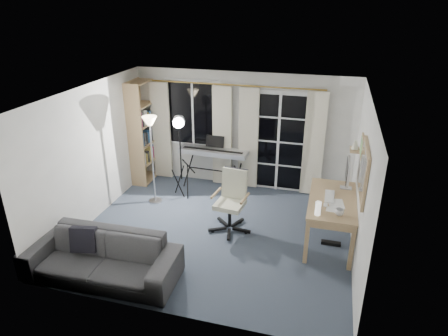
% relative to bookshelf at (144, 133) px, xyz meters
% --- Properties ---
extents(floor, '(4.50, 4.00, 0.02)m').
position_rel_bookshelf_xyz_m(floor, '(2.13, -1.78, -1.05)').
color(floor, '#3B4656').
rests_on(floor, ground).
extents(window, '(1.20, 0.08, 1.40)m').
position_rel_bookshelf_xyz_m(window, '(1.08, 0.19, 0.46)').
color(window, white).
rests_on(window, floor).
extents(french_door, '(1.32, 0.09, 2.11)m').
position_rel_bookshelf_xyz_m(french_door, '(2.88, 0.19, -0.01)').
color(french_door, white).
rests_on(french_door, floor).
extents(curtains, '(3.60, 0.07, 2.13)m').
position_rel_bookshelf_xyz_m(curtains, '(1.99, 0.10, 0.06)').
color(curtains, gold).
rests_on(curtains, floor).
extents(bookshelf, '(0.36, 1.02, 2.18)m').
position_rel_bookshelf_xyz_m(bookshelf, '(0.00, 0.00, 0.00)').
color(bookshelf, '#A77D58').
rests_on(bookshelf, floor).
extents(torchiere_lamp, '(0.30, 0.30, 1.74)m').
position_rel_bookshelf_xyz_m(torchiere_lamp, '(0.67, -1.02, 0.36)').
color(torchiere_lamp, '#B2B2B7').
rests_on(torchiere_lamp, floor).
extents(keyboard_piano, '(1.44, 0.73, 1.03)m').
position_rel_bookshelf_xyz_m(keyboard_piano, '(1.59, -0.08, -0.25)').
color(keyboard_piano, black).
rests_on(keyboard_piano, floor).
extents(studio_light, '(0.38, 0.38, 1.74)m').
position_rel_bookshelf_xyz_m(studio_light, '(1.11, -0.72, 0.36)').
color(studio_light, black).
rests_on(studio_light, floor).
extents(office_chair, '(0.72, 0.73, 1.06)m').
position_rel_bookshelf_xyz_m(office_chair, '(2.36, -1.52, -0.41)').
color(office_chair, black).
rests_on(office_chair, floor).
extents(desk, '(0.74, 1.47, 0.79)m').
position_rel_bookshelf_xyz_m(desk, '(4.01, -1.53, -0.35)').
color(desk, '#A87C56').
rests_on(desk, floor).
extents(monitor, '(0.19, 0.57, 0.49)m').
position_rel_bookshelf_xyz_m(monitor, '(4.20, -1.08, 0.05)').
color(monitor, silver).
rests_on(monitor, desk).
extents(desk_clutter, '(0.46, 0.89, 0.99)m').
position_rel_bookshelf_xyz_m(desk_clutter, '(3.94, -1.77, -0.42)').
color(desk_clutter, white).
rests_on(desk_clutter, desk).
extents(mug, '(0.13, 0.10, 0.13)m').
position_rel_bookshelf_xyz_m(mug, '(4.11, -2.03, -0.19)').
color(mug, silver).
rests_on(mug, desk).
extents(wall_mirror, '(0.04, 0.94, 0.74)m').
position_rel_bookshelf_xyz_m(wall_mirror, '(4.35, -2.13, 0.51)').
color(wall_mirror, '#A77D58').
rests_on(wall_mirror, floor).
extents(framed_print, '(0.03, 0.42, 0.32)m').
position_rel_bookshelf_xyz_m(framed_print, '(4.36, -1.23, 0.56)').
color(framed_print, '#A77D58').
rests_on(framed_print, floor).
extents(wall_shelf, '(0.16, 0.30, 0.18)m').
position_rel_bookshelf_xyz_m(wall_shelf, '(4.29, -0.73, 0.37)').
color(wall_shelf, '#A77D58').
rests_on(wall_shelf, floor).
extents(sofa, '(2.22, 0.71, 0.86)m').
position_rel_bookshelf_xyz_m(sofa, '(0.89, -3.33, -0.60)').
color(sofa, '#2D2C2F').
rests_on(sofa, floor).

